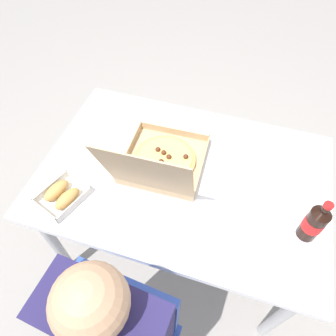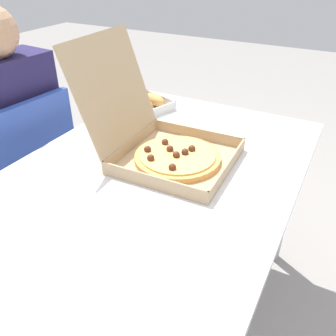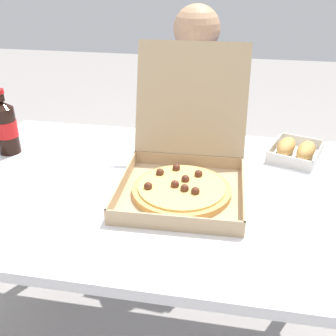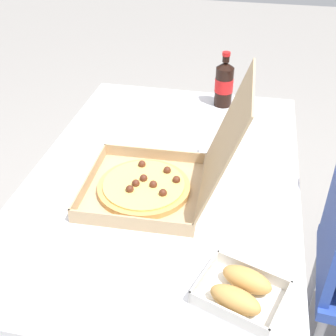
% 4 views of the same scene
% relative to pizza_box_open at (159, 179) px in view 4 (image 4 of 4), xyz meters
% --- Properties ---
extents(ground_plane, '(10.00, 10.00, 0.00)m').
position_rel_pizza_box_open_xyz_m(ground_plane, '(-0.10, -0.00, -0.76)').
color(ground_plane, gray).
extents(dining_table, '(1.26, 0.85, 0.71)m').
position_rel_pizza_box_open_xyz_m(dining_table, '(-0.10, -0.00, -0.13)').
color(dining_table, white).
rests_on(dining_table, ground_plane).
extents(pizza_box_open, '(0.36, 0.48, 0.38)m').
position_rel_pizza_box_open_xyz_m(pizza_box_open, '(0.00, 0.00, 0.00)').
color(pizza_box_open, tan).
rests_on(pizza_box_open, dining_table).
extents(bread_side_box, '(0.20, 0.23, 0.06)m').
position_rel_pizza_box_open_xyz_m(bread_side_box, '(0.34, 0.27, -0.03)').
color(bread_side_box, white).
rests_on(bread_side_box, dining_table).
extents(cola_bottle, '(0.07, 0.07, 0.22)m').
position_rel_pizza_box_open_xyz_m(cola_bottle, '(-0.63, 0.13, 0.04)').
color(cola_bottle, black).
rests_on(cola_bottle, dining_table).
extents(paper_menu, '(0.22, 0.17, 0.00)m').
position_rel_pizza_box_open_xyz_m(paper_menu, '(-0.36, 0.23, -0.05)').
color(paper_menu, white).
rests_on(paper_menu, dining_table).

